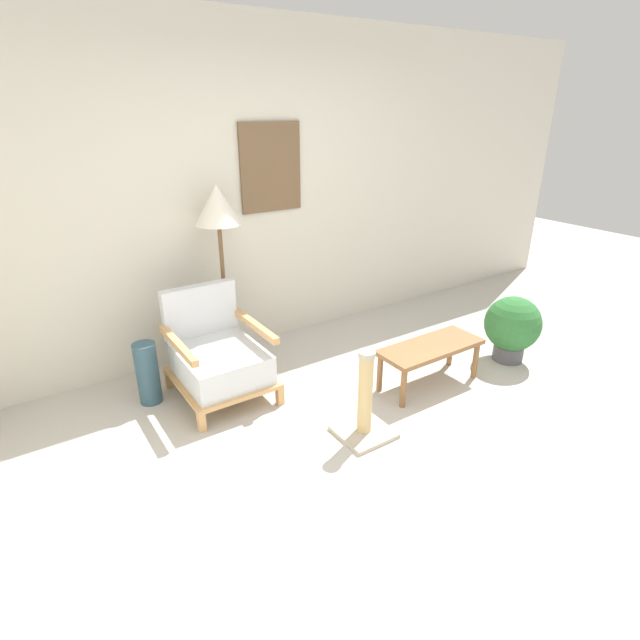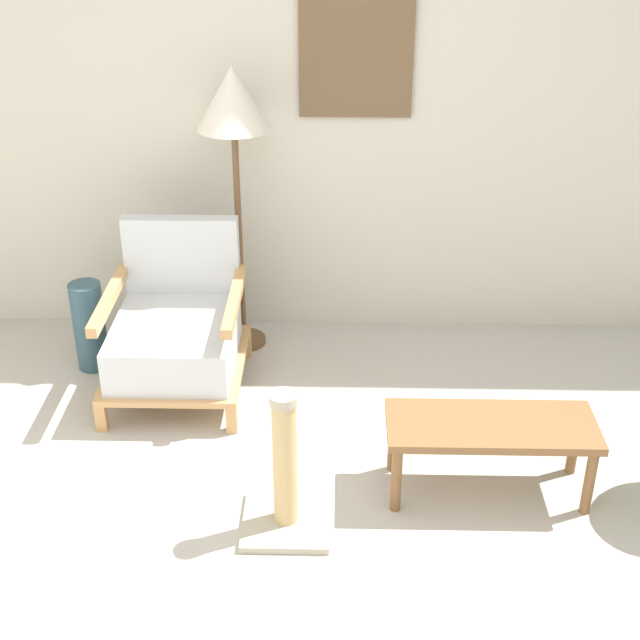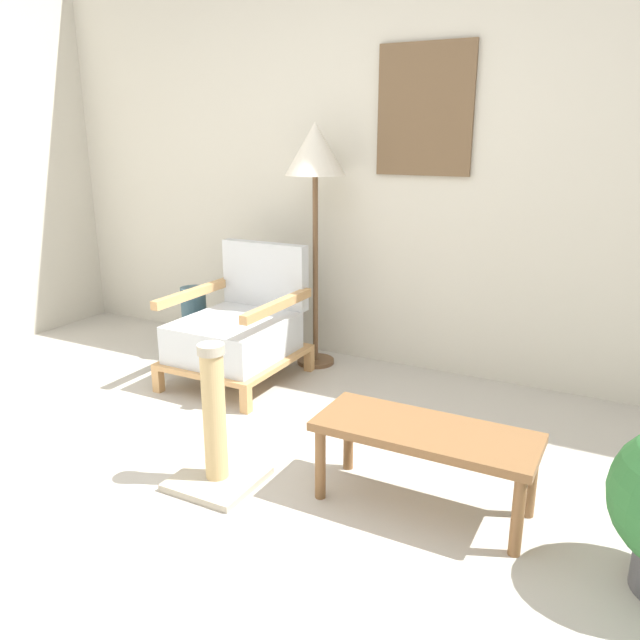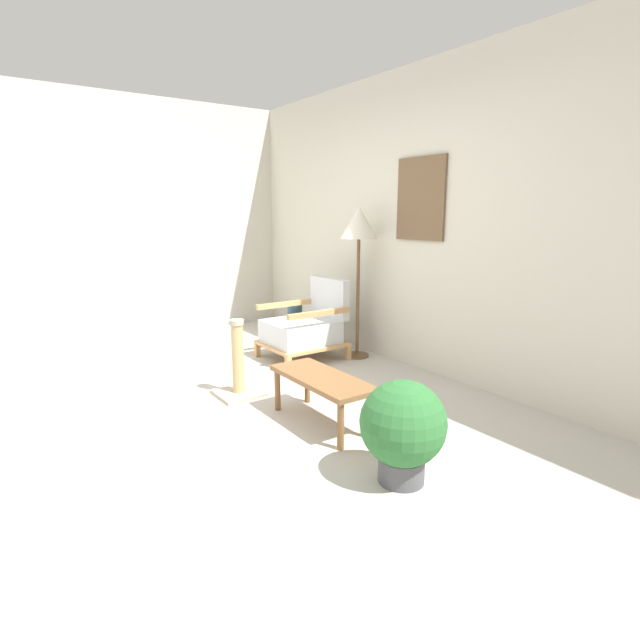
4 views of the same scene
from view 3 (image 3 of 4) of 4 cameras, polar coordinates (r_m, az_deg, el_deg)
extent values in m
plane|color=#B7B2A8|center=(2.40, -13.46, -20.11)|extent=(14.00, 14.00, 0.00)
cube|color=beige|center=(3.83, 7.73, 15.45)|extent=(8.00, 0.06, 2.70)
cube|color=brown|center=(3.75, 9.55, 18.41)|extent=(0.56, 0.02, 0.72)
cube|color=tan|center=(3.70, -14.57, -5.34)|extent=(0.05, 0.05, 0.14)
cube|color=tan|center=(3.35, -6.79, -7.31)|extent=(0.05, 0.05, 0.14)
cube|color=tan|center=(4.20, -8.25, -2.30)|extent=(0.05, 0.05, 0.14)
cube|color=tan|center=(3.89, -1.00, -3.68)|extent=(0.05, 0.05, 0.14)
cube|color=tan|center=(3.74, -7.66, -3.33)|extent=(0.65, 0.74, 0.03)
cube|color=silver|center=(3.69, -7.91, -1.60)|extent=(0.57, 0.64, 0.22)
cube|color=silver|center=(3.88, -5.07, 4.17)|extent=(0.57, 0.08, 0.40)
cube|color=tan|center=(3.81, -11.51, 2.44)|extent=(0.05, 0.68, 0.05)
cube|color=tan|center=(3.48, -3.87, 1.36)|extent=(0.05, 0.68, 0.05)
cylinder|color=brown|center=(4.04, -0.41, -3.77)|extent=(0.24, 0.24, 0.03)
cylinder|color=brown|center=(3.87, -0.42, 4.50)|extent=(0.03, 0.03, 1.16)
cone|color=silver|center=(3.79, -0.45, 15.40)|extent=(0.36, 0.36, 0.30)
cube|color=brown|center=(2.46, 9.60, -10.08)|extent=(0.85, 0.34, 0.04)
cylinder|color=brown|center=(2.56, 0.03, -12.98)|extent=(0.04, 0.04, 0.31)
cylinder|color=brown|center=(2.36, 17.62, -16.74)|extent=(0.04, 0.04, 0.31)
cylinder|color=brown|center=(2.77, 2.62, -10.58)|extent=(0.04, 0.04, 0.31)
cylinder|color=brown|center=(2.58, 18.76, -13.72)|extent=(0.04, 0.04, 0.31)
cylinder|color=#2D4C5B|center=(4.16, -11.38, -0.24)|extent=(0.16, 0.16, 0.47)
cube|color=#B2A893|center=(2.77, -9.34, -14.14)|extent=(0.35, 0.35, 0.03)
cylinder|color=tan|center=(2.63, -9.64, -8.71)|extent=(0.10, 0.10, 0.55)
cylinder|color=#B2A893|center=(2.52, -9.96, -2.64)|extent=(0.11, 0.11, 0.04)
camera|label=1|loc=(3.33, -70.81, 16.68)|focal=28.00mm
camera|label=2|loc=(1.84, -106.40, 29.23)|focal=50.00mm
camera|label=4|loc=(2.01, 110.21, -5.49)|focal=28.00mm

